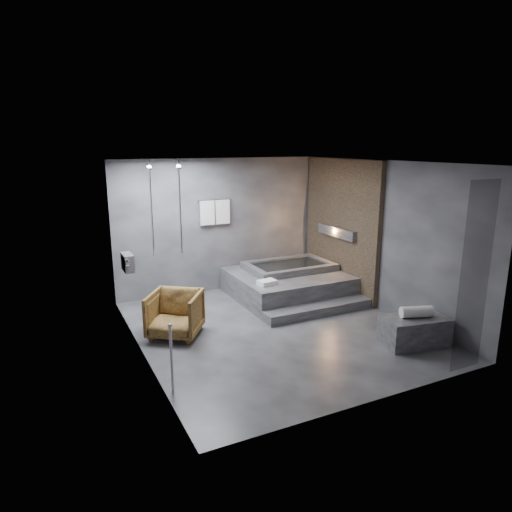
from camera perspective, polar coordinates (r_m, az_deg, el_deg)
room at (r=7.80m, az=4.36°, el=3.84°), size 5.00×5.04×2.82m
tub_deck at (r=9.49m, az=3.95°, el=-3.53°), size 2.20×2.00×0.50m
tub_step at (r=8.60m, az=7.87°, el=-6.65°), size 2.20×0.36×0.18m
concrete_bench at (r=7.68m, az=19.18°, el=-8.81°), size 1.08×0.72×0.45m
driftwood_chair at (r=7.63m, az=-10.09°, el=-7.17°), size 1.12×1.13×0.75m
rolled_towel at (r=7.57m, az=19.42°, el=-6.60°), size 0.53×0.33×0.18m
deck_towel at (r=8.60m, az=1.40°, el=-3.32°), size 0.35×0.28×0.09m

